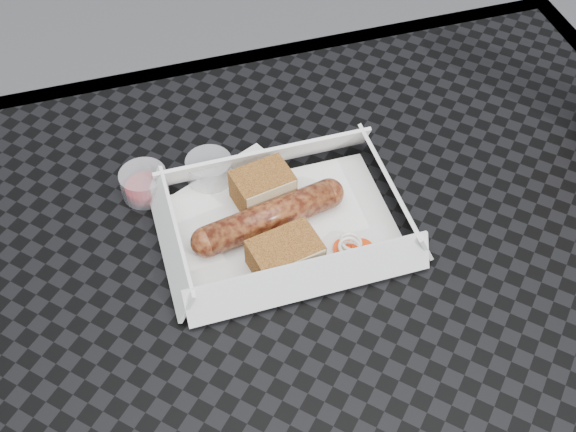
% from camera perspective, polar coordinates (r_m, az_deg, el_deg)
% --- Properties ---
extents(patio_table, '(0.80, 0.80, 0.74)m').
position_cam_1_polar(patio_table, '(0.77, 7.07, -9.03)').
color(patio_table, black).
rests_on(patio_table, ground).
extents(food_tray, '(0.22, 0.15, 0.00)m').
position_cam_1_polar(food_tray, '(0.75, -0.22, -0.81)').
color(food_tray, white).
rests_on(food_tray, patio_table).
extents(bratwurst, '(0.17, 0.06, 0.03)m').
position_cam_1_polar(bratwurst, '(0.73, -1.49, -0.07)').
color(bratwurst, brown).
rests_on(bratwurst, food_tray).
extents(bread_near, '(0.07, 0.05, 0.04)m').
position_cam_1_polar(bread_near, '(0.75, -2.02, 2.28)').
color(bread_near, '#925A24').
rests_on(bread_near, food_tray).
extents(bread_far, '(0.07, 0.06, 0.03)m').
position_cam_1_polar(bread_far, '(0.70, -0.24, -3.10)').
color(bread_far, '#925A24').
rests_on(bread_far, food_tray).
extents(veg_garnish, '(0.03, 0.03, 0.00)m').
position_cam_1_polar(veg_garnish, '(0.72, 4.86, -2.82)').
color(veg_garnish, '#EE3B0A').
rests_on(veg_garnish, food_tray).
extents(napkin, '(0.16, 0.16, 0.00)m').
position_cam_1_polar(napkin, '(0.77, -3.02, 1.32)').
color(napkin, white).
rests_on(napkin, patio_table).
extents(condiment_cup_sauce, '(0.05, 0.05, 0.03)m').
position_cam_1_polar(condiment_cup_sauce, '(0.78, -11.30, 2.54)').
color(condiment_cup_sauce, maroon).
rests_on(condiment_cup_sauce, patio_table).
extents(condiment_cup_empty, '(0.05, 0.05, 0.03)m').
position_cam_1_polar(condiment_cup_empty, '(0.78, -6.23, 3.61)').
color(condiment_cup_empty, silver).
rests_on(condiment_cup_empty, patio_table).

